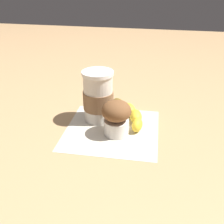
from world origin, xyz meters
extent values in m
plane|color=tan|center=(0.00, 0.00, 0.00)|extent=(3.00, 3.00, 0.00)
cube|color=beige|center=(0.00, 0.00, 0.00)|extent=(0.26, 0.26, 0.00)
cylinder|color=silver|center=(-0.05, 0.05, 0.07)|extent=(0.08, 0.08, 0.14)
cylinder|color=white|center=(-0.05, 0.05, 0.14)|extent=(0.09, 0.09, 0.01)
cylinder|color=#846042|center=(-0.05, 0.05, 0.06)|extent=(0.09, 0.09, 0.05)
cylinder|color=white|center=(0.02, -0.02, 0.02)|extent=(0.07, 0.07, 0.04)
ellipsoid|color=brown|center=(0.02, -0.02, 0.07)|extent=(0.08, 0.08, 0.05)
ellipsoid|color=gold|center=(0.07, 0.01, 0.02)|extent=(0.04, 0.05, 0.04)
ellipsoid|color=gold|center=(0.06, 0.05, 0.02)|extent=(0.05, 0.06, 0.04)
ellipsoid|color=gold|center=(0.03, 0.09, 0.02)|extent=(0.06, 0.07, 0.04)
ellipsoid|color=brown|center=(-0.01, 0.12, 0.02)|extent=(0.06, 0.05, 0.04)
camera|label=1|loc=(0.12, -0.60, 0.38)|focal=42.00mm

